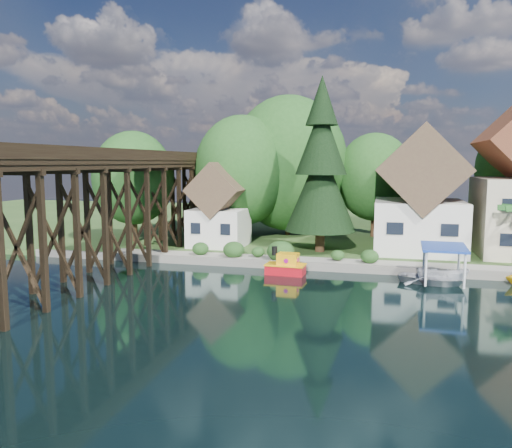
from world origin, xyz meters
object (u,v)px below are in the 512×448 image
object	(u,v)px
boat_white_a	(431,277)
boat_canopy	(443,268)
shed	(219,211)
trestle_bridge	(120,201)
house_left	(419,199)
tugboat	(286,266)
conifer	(321,168)

from	to	relation	value
boat_white_a	boat_canopy	distance (m)	1.02
shed	boat_white_a	bearing A→B (deg)	-25.56
trestle_bridge	house_left	bearing A→B (deg)	25.21
tugboat	shed	bearing A→B (deg)	133.76
house_left	conifer	xyz separation A→B (m)	(-8.40, -2.32, 2.68)
trestle_bridge	conifer	xyz separation A→B (m)	(14.60, 8.51, 2.47)
shed	tugboat	bearing A→B (deg)	-46.24
boat_canopy	tugboat	bearing A→B (deg)	177.04
tugboat	boat_canopy	distance (m)	11.01
conifer	boat_white_a	xyz separation A→B (m)	(8.64, -7.91, -7.37)
shed	conifer	bearing A→B (deg)	-4.85
house_left	tugboat	size ratio (longest dim) A/B	3.63
shed	house_left	bearing A→B (deg)	4.77
conifer	boat_white_a	size ratio (longest dim) A/B	3.49
conifer	boat_canopy	distance (m)	14.04
trestle_bridge	house_left	world-z (taller)	house_left
tugboat	boat_canopy	world-z (taller)	boat_canopy
conifer	shed	bearing A→B (deg)	175.15
house_left	shed	size ratio (longest dim) A/B	1.40
tugboat	boat_white_a	xyz separation A→B (m)	(10.27, -0.40, -0.19)
trestle_bridge	boat_canopy	world-z (taller)	trestle_bridge
boat_canopy	house_left	bearing A→B (deg)	95.26
tugboat	house_left	bearing A→B (deg)	44.44
shed	boat_white_a	world-z (taller)	shed
boat_white_a	boat_canopy	world-z (taller)	boat_canopy
shed	boat_white_a	distance (m)	20.50
house_left	conifer	world-z (taller)	conifer
shed	boat_canopy	world-z (taller)	shed
house_left	boat_canopy	xyz separation A→B (m)	(0.96, -10.40, -3.98)
boat_white_a	boat_canopy	bearing A→B (deg)	-89.02
conifer	boat_canopy	size ratio (longest dim) A/B	3.52
shed	boat_white_a	size ratio (longest dim) A/B	1.80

